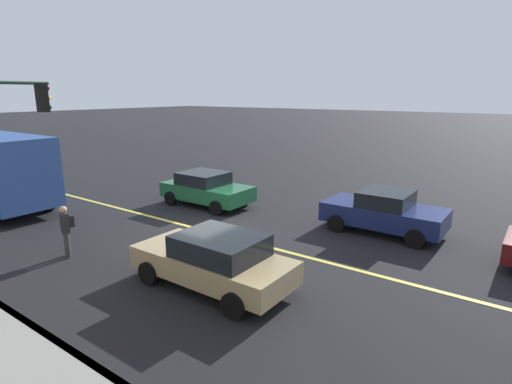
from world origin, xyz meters
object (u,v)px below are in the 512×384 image
at_px(car_green, 206,188).
at_px(car_navy, 384,212).
at_px(pedestrian_with_backpack, 66,228).
at_px(car_tan, 215,260).

height_order(car_green, car_navy, car_navy).
relative_size(car_green, car_navy, 0.98).
distance_m(car_navy, pedestrian_with_backpack, 10.23).
relative_size(car_green, pedestrian_with_backpack, 2.54).
bearing_deg(pedestrian_with_backpack, car_navy, -131.85).
height_order(car_green, pedestrian_with_backpack, pedestrian_with_backpack).
xyz_separation_m(car_green, car_navy, (-7.38, -0.99, 0.00)).
bearing_deg(pedestrian_with_backpack, car_green, -85.18).
bearing_deg(car_green, pedestrian_with_backpack, 94.82).
bearing_deg(pedestrian_with_backpack, car_tan, -167.40).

